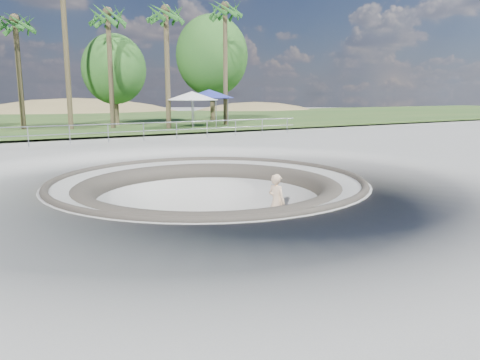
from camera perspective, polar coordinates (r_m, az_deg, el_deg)
The scene contains 15 objects.
ground at distance 15.35m, azimuth -3.89°, elevation 0.01°, with size 180.00×180.00×0.00m, color #A8A8A3.
skate_bowl at distance 15.78m, azimuth -3.81°, elevation -6.54°, with size 14.00×14.00×4.10m.
grass_strip at distance 48.04m, azimuth -22.65°, elevation 6.60°, with size 180.00×36.00×0.12m.
distant_hills at distance 72.11m, azimuth -21.95°, elevation 1.88°, with size 103.20×45.00×28.60m.
safety_railing at distance 26.46m, azimuth -15.78°, elevation 5.54°, with size 25.00×0.06×1.03m.
skateboard at distance 16.16m, azimuth 4.43°, elevation -6.18°, with size 0.75×0.23×0.08m.
skater at distance 15.91m, azimuth 4.48°, elevation -2.75°, with size 0.71×0.47×1.95m, color beige.
canopy_white at distance 35.26m, azimuth -5.87°, elevation 10.16°, with size 4.98×4.98×2.69m.
canopy_blue at distance 38.06m, azimuth -3.78°, elevation 10.43°, with size 5.25×5.25×2.86m.
palm_b at distance 37.57m, azimuth -25.72°, elevation 16.61°, with size 2.60×2.60×8.54m.
palm_d at distance 36.67m, azimuth -15.80°, elevation 18.36°, with size 2.60×2.60×9.19m.
palm_e at distance 35.43m, azimuth -9.02°, elevation 19.05°, with size 2.60×2.60×9.28m.
palm_f at distance 39.45m, azimuth -1.83°, elevation 19.63°, with size 2.60×2.60×10.28m.
bushy_tree_mid at distance 39.39m, azimuth -15.10°, elevation 12.89°, with size 5.06×4.60×7.30m.
bushy_tree_right at distance 44.87m, azimuth -3.43°, elevation 14.88°, with size 6.80×6.18×9.80m.
Camera 1 is at (-6.78, -13.49, 2.78)m, focal length 35.00 mm.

